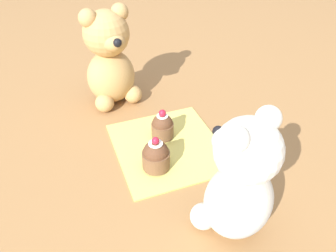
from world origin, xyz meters
TOP-DOWN VIEW (x-y plane):
  - ground_plane at (0.00, 0.00)m, footprint 4.00×4.00m
  - knitted_placemat at (0.00, 0.00)m, footprint 0.21×0.23m
  - teddy_bear_cream at (-0.03, 0.22)m, footprint 0.14×0.13m
  - teddy_bear_tan at (0.06, -0.22)m, footprint 0.13×0.13m
  - cupcake_near_cream_bear at (0.04, 0.05)m, footprint 0.05×0.05m
  - cupcake_near_tan_bear at (0.00, -0.03)m, footprint 0.05×0.05m

SIDE VIEW (x-z plane):
  - ground_plane at x=0.00m, z-range 0.00..0.00m
  - knitted_placemat at x=0.00m, z-range 0.00..0.01m
  - cupcake_near_tan_bear at x=0.00m, z-range 0.00..0.07m
  - cupcake_near_cream_bear at x=0.04m, z-range 0.00..0.07m
  - teddy_bear_cream at x=-0.03m, z-range -0.01..0.21m
  - teddy_bear_tan at x=0.06m, z-range 0.00..0.23m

